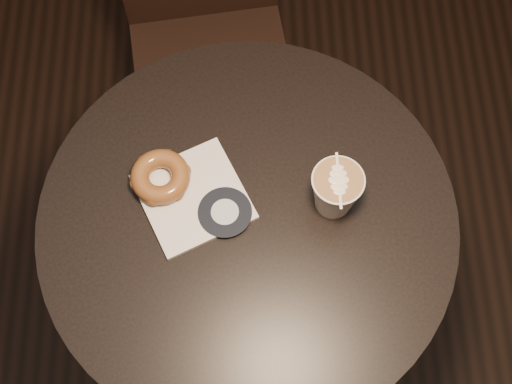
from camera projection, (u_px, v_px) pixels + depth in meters
cafe_table at (249, 255)px, 1.36m from camera, size 0.70×0.70×0.75m
chair at (205, 14)px, 1.63m from camera, size 0.41×0.41×0.92m
pastry_bag at (193, 197)px, 1.19m from camera, size 0.22×0.22×0.01m
doughnut at (160, 177)px, 1.18m from camera, size 0.10×0.10×0.03m
latte_cup at (335, 191)px, 1.14m from camera, size 0.08×0.08×0.09m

